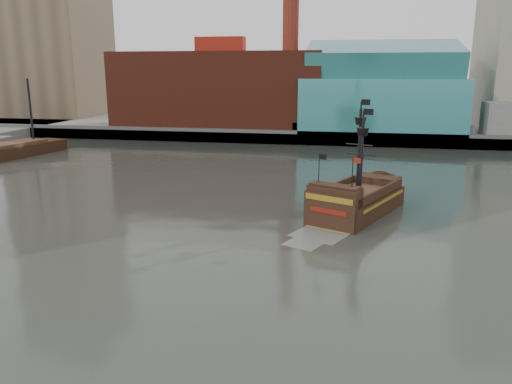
# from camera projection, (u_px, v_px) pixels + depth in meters

# --- Properties ---
(ground) EXTENTS (400.00, 400.00, 0.00)m
(ground) POSITION_uv_depth(u_px,v_px,m) (268.00, 286.00, 32.52)
(ground) COLOR #262824
(ground) RESTS_ON ground
(promenade_far) EXTENTS (220.00, 60.00, 2.00)m
(promenade_far) POSITION_uv_depth(u_px,v_px,m) (331.00, 123.00, 119.97)
(promenade_far) COLOR slate
(promenade_far) RESTS_ON ground
(seawall) EXTENTS (220.00, 1.00, 2.60)m
(seawall) POSITION_uv_depth(u_px,v_px,m) (324.00, 138.00, 91.78)
(seawall) COLOR #4C4C49
(seawall) RESTS_ON ground
(skyline) EXTENTS (149.00, 45.00, 62.00)m
(skyline) POSITION_uv_depth(u_px,v_px,m) (358.00, 17.00, 106.26)
(skyline) COLOR brown
(skyline) RESTS_ON promenade_far
(pirate_ship) EXTENTS (10.69, 16.21, 11.74)m
(pirate_ship) POSITION_uv_depth(u_px,v_px,m) (357.00, 204.00, 48.30)
(pirate_ship) COLOR black
(pirate_ship) RESTS_ON ground
(docked_vessel) EXTENTS (8.64, 20.87, 13.85)m
(docked_vessel) POSITION_uv_depth(u_px,v_px,m) (9.00, 152.00, 79.12)
(docked_vessel) COLOR black
(docked_vessel) RESTS_ON ground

